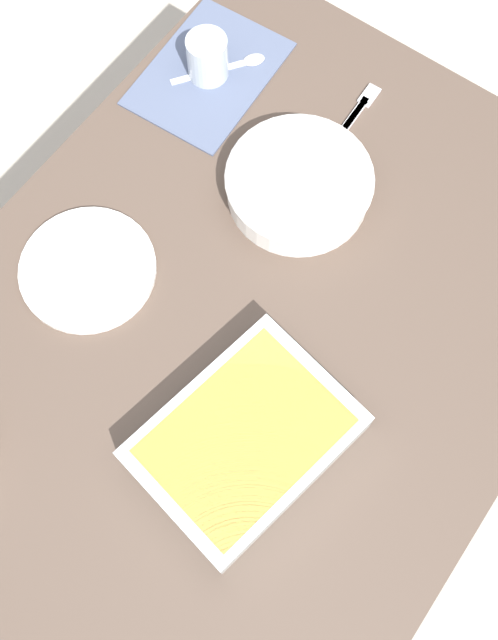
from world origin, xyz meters
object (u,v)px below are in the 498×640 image
(spoon_by_stew, at_px, (333,144))
(fork_on_table, at_px, (354,116))
(drink_cup, at_px, (208,60))
(baking_dish, at_px, (245,439))
(side_plate, at_px, (88,269))
(spoon_spare, at_px, (232,66))
(stew_bowl, at_px, (299,184))

(spoon_by_stew, height_order, fork_on_table, spoon_by_stew)
(drink_cup, height_order, fork_on_table, drink_cup)
(drink_cup, xyz_separation_m, fork_on_table, (0.08, -0.26, -0.04))
(drink_cup, relative_size, spoon_by_stew, 0.48)
(spoon_by_stew, bearing_deg, fork_on_table, 1.60)
(baking_dish, height_order, side_plate, baking_dish)
(spoon_by_stew, bearing_deg, spoon_spare, 83.19)
(stew_bowl, distance_m, spoon_by_stew, 0.12)
(drink_cup, xyz_separation_m, spoon_spare, (0.04, -0.03, -0.03))
(side_plate, xyz_separation_m, spoon_spare, (0.46, 0.05, -0.00))
(fork_on_table, bearing_deg, stew_bowl, -177.80)
(fork_on_table, bearing_deg, side_plate, 159.54)
(side_plate, xyz_separation_m, spoon_by_stew, (0.43, -0.19, -0.00))
(stew_bowl, relative_size, baking_dish, 0.73)
(spoon_by_stew, distance_m, spoon_spare, 0.24)
(side_plate, distance_m, spoon_by_stew, 0.47)
(drink_cup, height_order, spoon_by_stew, drink_cup)
(side_plate, bearing_deg, baking_dish, -102.05)
(drink_cup, distance_m, fork_on_table, 0.27)
(side_plate, relative_size, fork_on_table, 1.24)
(baking_dish, bearing_deg, drink_cup, 41.62)
(stew_bowl, bearing_deg, fork_on_table, 2.20)
(stew_bowl, xyz_separation_m, spoon_by_stew, (0.11, 0.01, -0.03))
(spoon_by_stew, bearing_deg, drink_cup, 91.47)
(stew_bowl, xyz_separation_m, baking_dish, (-0.39, -0.18, 0.00))
(spoon_spare, bearing_deg, baking_dish, -141.93)
(spoon_spare, bearing_deg, stew_bowl, -120.43)
(side_plate, bearing_deg, spoon_by_stew, -23.63)
(spoon_by_stew, xyz_separation_m, spoon_spare, (0.03, 0.24, 0.00))
(spoon_spare, relative_size, fork_on_table, 0.86)
(drink_cup, height_order, spoon_spare, drink_cup)
(baking_dish, bearing_deg, spoon_by_stew, 19.75)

